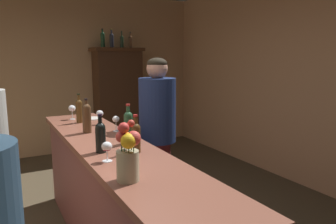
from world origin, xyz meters
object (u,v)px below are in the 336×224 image
Objects in this scene: display_cabinet at (118,98)px; cheese_plate at (93,118)px; display_bottle_left at (103,39)px; display_bottle_midright at (130,41)px; wine_bottle_pinot at (136,136)px; wine_glass_spare at (72,109)px; wine_bottle_malbec at (128,126)px; wine_glass_mid at (116,120)px; flower_arrangement at (128,154)px; wine_bottle_rose at (87,117)px; wine_glass_rear at (100,114)px; bar_counter at (114,203)px; wine_bottle_riesling at (101,136)px; display_bottle_midleft at (112,40)px; bartender at (157,135)px; wine_glass_front at (107,148)px; display_bottle_center at (122,41)px; wine_bottle_syrah at (79,110)px.

display_cabinet is 9.35× the size of cheese_plate.
display_bottle_left is 1.15× the size of display_bottle_midright.
display_bottle_left is at bearing 76.06° from wine_bottle_pinot.
wine_glass_spare is at bearing 155.29° from cheese_plate.
wine_bottle_malbec is 1.16× the size of display_bottle_midright.
wine_glass_mid is 0.42× the size of flower_arrangement.
wine_bottle_rose reaches higher than wine_glass_rear.
bar_counter is 9.53× the size of wine_bottle_malbec.
wine_bottle_riesling is 0.88× the size of display_bottle_midleft.
wine_glass_spare is at bearing -117.31° from display_bottle_left.
wine_bottle_pinot is 1.41m from cheese_plate.
display_cabinet is 2.76m from bartender.
wine_glass_rear is 0.09× the size of bartender.
wine_bottle_rose is (-0.06, 0.51, 0.64)m from bar_counter.
wine_glass_rear is 0.53× the size of display_bottle_midright.
bar_counter is 15.51× the size of cheese_plate.
display_bottle_midright is (1.59, 3.47, 0.87)m from wine_glass_front.
bar_counter is 19.14× the size of wine_glass_spare.
display_bottle_left reaches higher than wine_bottle_rose.
wine_bottle_pinot is 1.42× the size of cheese_plate.
display_cabinet is at bearing 69.68° from wine_glass_mid.
wine_bottle_rose is at bearing 96.70° from bar_counter.
wine_bottle_riesling reaches higher than wine_bottle_pinot.
bar_counter is 20.92× the size of wine_glass_mid.
wine_glass_rear is 0.50× the size of display_bottle_center.
wine_glass_mid is at bearing -112.14° from display_bottle_center.
wine_glass_mid is 0.45m from bartender.
wine_bottle_rose is at bearing -109.79° from cheese_plate.
wine_bottle_syrah is 2.59m from display_bottle_center.
flower_arrangement is 4.09m from display_bottle_left.
wine_glass_front is 1.09m from bartender.
wine_bottle_syrah is 2.13× the size of wine_glass_mid.
display_cabinet reaches higher than wine_bottle_malbec.
wine_bottle_pinot is 0.87× the size of display_bottle_midleft.
wine_bottle_riesling is 0.94m from bartender.
wine_bottle_pinot is at bearing -109.36° from display_bottle_center.
bartender is at bearing 52.36° from wine_bottle_pinot.
bartender is at bearing -100.13° from display_bottle_midleft.
wine_bottle_malbec reaches higher than cheese_plate.
bar_counter is 1.01m from flower_arrangement.
flower_arrangement is at bearing -111.88° from wine_bottle_malbec.
flower_arrangement is (-0.15, -1.76, 0.02)m from wine_bottle_syrah.
display_cabinet is 1.04m from display_bottle_midright.
wine_glass_mid reaches higher than cheese_plate.
wine_bottle_riesling is 0.89× the size of wine_bottle_malbec.
wine_glass_spare is 2.27m from display_bottle_left.
flower_arrangement is 0.21× the size of bartender.
wine_bottle_syrah is at bearing -124.67° from display_bottle_midright.
cheese_plate is 0.68× the size of display_bottle_center.
wine_bottle_rose is 0.49m from wine_bottle_syrah.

